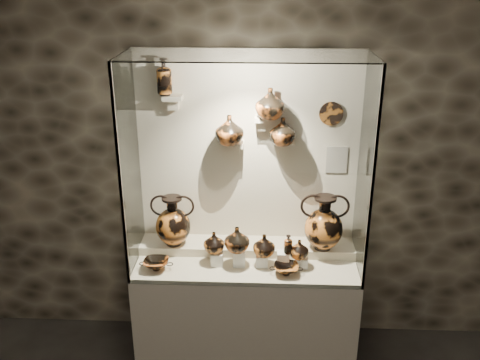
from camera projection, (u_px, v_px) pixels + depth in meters
The scene contains 35 objects.
wall_back at pixel (248, 153), 4.12m from camera, with size 5.00×0.02×3.20m, color black.
plinth at pixel (246, 308), 4.27m from camera, with size 1.70×0.60×0.80m, color beige.
front_tier at pixel (246, 263), 4.11m from camera, with size 1.68×0.58×0.03m, color beige.
rear_tier at pixel (247, 248), 4.26m from camera, with size 1.70×0.25×0.10m, color beige.
back_panel at pixel (248, 154), 4.11m from camera, with size 1.70×0.03×1.60m, color beige.
glass_front at pixel (245, 184), 3.55m from camera, with size 1.70×0.01×1.60m, color white.
glass_left at pixel (130, 166), 3.86m from camera, with size 0.01×0.60×1.60m, color white.
glass_right at pixel (366, 170), 3.78m from camera, with size 0.01×0.60×1.60m, color white.
glass_top at pixel (247, 55), 3.52m from camera, with size 1.70×0.60×0.01m, color white.
frame_post_left at pixel (120, 181), 3.59m from camera, with size 0.02×0.02×1.60m, color gray.
frame_post_right at pixel (372, 186), 3.52m from camera, with size 0.02×0.02×1.60m, color gray.
pedestal_a at pixel (217, 259), 4.05m from camera, with size 0.09×0.09×0.10m, color silver.
pedestal_b at pixel (239, 257), 4.04m from camera, with size 0.09×0.09×0.13m, color silver.
pedestal_c at pixel (262, 260), 4.04m from camera, with size 0.09×0.09×0.09m, color silver.
pedestal_d at pixel (283, 259), 4.03m from camera, with size 0.09×0.09×0.12m, color silver.
pedestal_e at pixel (301, 262), 4.03m from camera, with size 0.09×0.09×0.08m, color silver.
bracket_ul at pixel (173, 98), 3.90m from camera, with size 0.14×0.12×0.04m, color beige.
bracket_ca at pixel (234, 144), 4.01m from camera, with size 0.14×0.12×0.04m, color beige.
bracket_cb at pixel (261, 119), 3.93m from camera, with size 0.10×0.12×0.04m, color beige.
bracket_cc at pixel (285, 145), 3.99m from camera, with size 0.14×0.12×0.04m, color beige.
amphora_left at pixel (173, 221), 4.15m from camera, with size 0.33×0.33×0.41m, color #CB6F26, non-canonical shape.
amphora_right at pixel (324, 223), 4.08m from camera, with size 0.35×0.35×0.44m, color #CB6F26, non-canonical shape.
jug_a at pixel (214, 242), 4.02m from camera, with size 0.16×0.16×0.17m, color #CB6F26.
jug_b at pixel (237, 239), 3.97m from camera, with size 0.19×0.19×0.20m, color #B3561F.
jug_c at pixel (264, 245), 3.99m from camera, with size 0.17×0.17×0.17m, color #CB6F26.
jug_e at pixel (299, 249), 3.97m from camera, with size 0.14×0.14×0.15m, color #CB6F26.
lekythos_small at pixel (288, 243), 3.96m from camera, with size 0.07×0.07×0.17m, color #B3561F, non-canonical shape.
kylix_left at pixel (156, 264), 3.99m from camera, with size 0.24×0.20×0.10m, color #B3561F, non-canonical shape.
kylix_right at pixel (286, 268), 3.93m from camera, with size 0.23×0.20×0.09m, color #CB6F26, non-canonical shape.
lekythos_tall at pixel (164, 75), 3.83m from camera, with size 0.12×0.12×0.30m, color #CB6F26, non-canonical shape.
ovoid_vase_a at pixel (229, 130), 3.91m from camera, with size 0.21×0.21×0.22m, color #B3561F.
ovoid_vase_b at pixel (270, 103), 3.82m from camera, with size 0.21×0.21×0.22m, color #B3561F.
ovoid_vase_c at pixel (283, 131), 3.90m from camera, with size 0.20×0.20×0.20m, color #B3561F.
wall_plate at pixel (331, 114), 3.94m from camera, with size 0.18×0.18×0.02m, color brown.
info_placard at pixel (337, 160), 4.07m from camera, with size 0.16×0.01×0.21m, color beige.
Camera 1 is at (0.12, -1.39, 2.95)m, focal length 40.00 mm.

